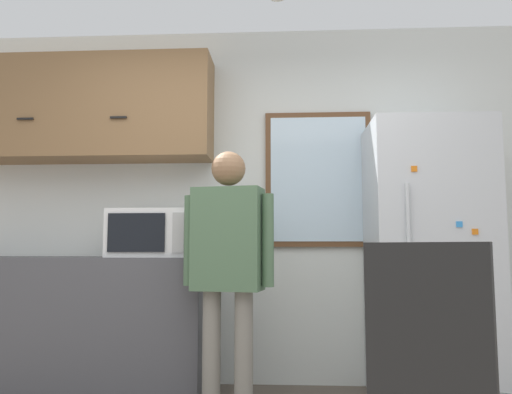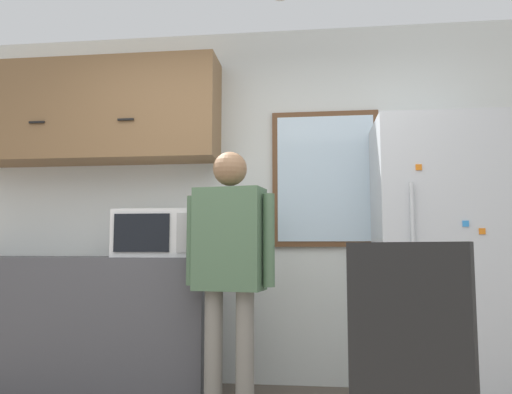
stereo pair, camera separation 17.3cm
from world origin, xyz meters
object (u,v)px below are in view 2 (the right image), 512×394
object	(u,v)px
person	(230,254)
microwave	(158,234)
chair	(422,383)
refrigerator	(437,259)

from	to	relation	value
person	microwave	bearing A→B (deg)	154.74
person	chair	world-z (taller)	person
person	refrigerator	world-z (taller)	refrigerator
person	refrigerator	distance (m)	1.38
refrigerator	chair	xyz separation A→B (m)	(-0.44, -1.63, -0.38)
microwave	chair	world-z (taller)	microwave
microwave	chair	size ratio (longest dim) A/B	0.53
microwave	refrigerator	size ratio (longest dim) A/B	0.29
person	chair	bearing A→B (deg)	-44.35
refrigerator	chair	size ratio (longest dim) A/B	1.82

